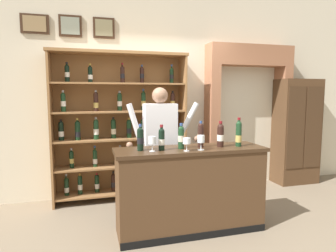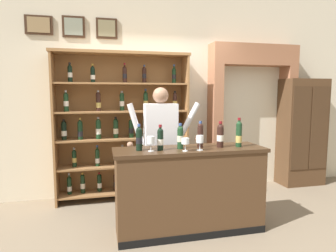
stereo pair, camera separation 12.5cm
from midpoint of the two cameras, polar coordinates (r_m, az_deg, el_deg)
ground_plane at (r=3.52m, az=0.25°, el=-20.42°), size 14.00×14.00×0.02m
back_wall at (r=4.63m, az=-4.90°, el=7.58°), size 12.00×0.19×3.35m
wine_shelf at (r=4.33m, az=-10.22°, el=0.40°), size 1.98×0.38×2.17m
archway_doorway at (r=5.10m, az=14.42°, el=3.88°), size 1.49×0.45×2.37m
side_cabinet at (r=5.53m, az=23.52°, el=-1.00°), size 0.75×0.42×1.83m
tasting_counter at (r=3.38m, az=3.36°, el=-12.50°), size 1.71×0.51×0.97m
shopkeeper at (r=3.70m, az=-2.53°, el=-2.28°), size 0.98×0.22×1.66m
tasting_bottle_vin_santo at (r=3.09m, az=-6.67°, el=-2.47°), size 0.07×0.07×0.29m
tasting_bottle_rosso at (r=3.09m, az=-2.46°, el=-2.54°), size 0.07×0.07×0.28m
tasting_bottle_chianti at (r=3.19m, az=1.50°, el=-2.11°), size 0.07×0.07×0.29m
tasting_bottle_grappa at (r=3.28m, az=5.43°, el=-1.73°), size 0.07×0.07×0.30m
tasting_bottle_riserva at (r=3.34m, az=9.32°, el=-1.74°), size 0.08×0.08×0.30m
tasting_bottle_super_tuscan at (r=3.41m, az=12.83°, el=-1.48°), size 0.07×0.07×0.34m
wine_glass_right at (r=3.06m, az=2.55°, el=-3.11°), size 0.08×0.08×0.14m
wine_glass_left at (r=3.04m, az=-4.33°, el=-2.98°), size 0.08×0.08×0.16m
wine_glass_center at (r=3.12m, az=5.42°, el=-2.74°), size 0.08×0.08×0.16m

